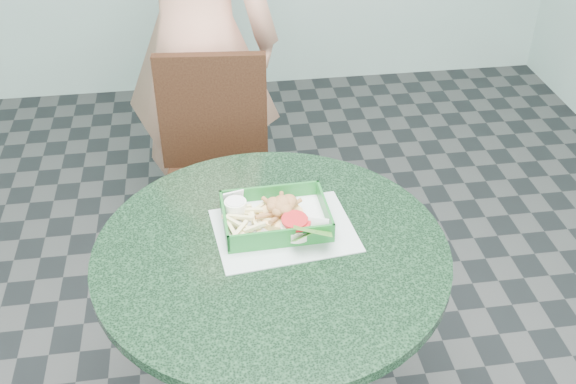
{
  "coord_description": "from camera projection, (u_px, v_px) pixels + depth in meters",
  "views": [
    {
      "loc": [
        -0.15,
        -1.33,
        1.91
      ],
      "look_at": [
        0.06,
        0.1,
        0.87
      ],
      "focal_mm": 42.0,
      "sensor_mm": 36.0,
      "label": 1
    }
  ],
  "objects": [
    {
      "name": "fries_pile",
      "position": [
        246.0,
        225.0,
        1.8
      ],
      "size": [
        0.13,
        0.14,
        0.05
      ],
      "primitive_type": null,
      "rotation": [
        0.0,
        0.0,
        0.07
      ],
      "color": "#F1E39A",
      "rests_on": "food_basket"
    },
    {
      "name": "placemat",
      "position": [
        284.0,
        236.0,
        1.82
      ],
      "size": [
        0.4,
        0.31,
        0.0
      ],
      "primitive_type": "cube",
      "rotation": [
        0.0,
        0.0,
        0.11
      ],
      "color": "#A9B7B5",
      "rests_on": "cafe_table"
    },
    {
      "name": "garnish_cup",
      "position": [
        299.0,
        234.0,
        1.77
      ],
      "size": [
        0.13,
        0.12,
        0.05
      ],
      "rotation": [
        0.0,
        0.0,
        0.13
      ],
      "color": "beige",
      "rests_on": "food_basket"
    },
    {
      "name": "food_basket",
      "position": [
        276.0,
        225.0,
        1.84
      ],
      "size": [
        0.28,
        0.21,
        0.06
      ],
      "rotation": [
        0.0,
        0.0,
        0.03
      ],
      "color": "#176324",
      "rests_on": "placemat"
    },
    {
      "name": "sauce_ramekin",
      "position": [
        236.0,
        211.0,
        1.84
      ],
      "size": [
        0.06,
        0.06,
        0.03
      ],
      "rotation": [
        0.0,
        0.0,
        0.13
      ],
      "color": "white",
      "rests_on": "food_basket"
    },
    {
      "name": "dining_chair",
      "position": [
        217.0,
        164.0,
        2.51
      ],
      "size": [
        0.4,
        0.4,
        0.93
      ],
      "rotation": [
        0.0,
        0.0,
        -0.09
      ],
      "color": "#422911",
      "rests_on": "floor"
    },
    {
      "name": "crab_sandwich",
      "position": [
        282.0,
        215.0,
        1.82
      ],
      "size": [
        0.12,
        0.12,
        0.07
      ],
      "rotation": [
        0.0,
        0.0,
        0.02
      ],
      "color": "#F0B96A",
      "rests_on": "food_basket"
    },
    {
      "name": "cafe_table",
      "position": [
        272.0,
        300.0,
        1.87
      ],
      "size": [
        0.93,
        0.93,
        0.75
      ],
      "color": "black",
      "rests_on": "floor"
    }
  ]
}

